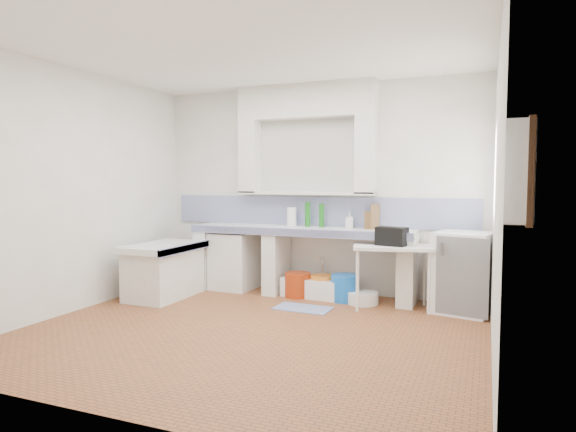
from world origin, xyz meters
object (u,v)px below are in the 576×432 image
at_px(stove, 234,261).
at_px(sink, 318,288).
at_px(fridge, 463,272).
at_px(side_table, 392,277).

xyz_separation_m(stove, sink, (1.25, -0.00, -0.29)).
bearing_deg(fridge, side_table, -158.60).
height_order(stove, side_table, stove).
bearing_deg(stove, fridge, -0.12).
bearing_deg(stove, side_table, -4.31).
height_order(side_table, fridge, fridge).
height_order(stove, sink, stove).
height_order(sink, fridge, fridge).
bearing_deg(sink, stove, -174.95).
xyz_separation_m(sink, fridge, (1.79, -0.14, 0.36)).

